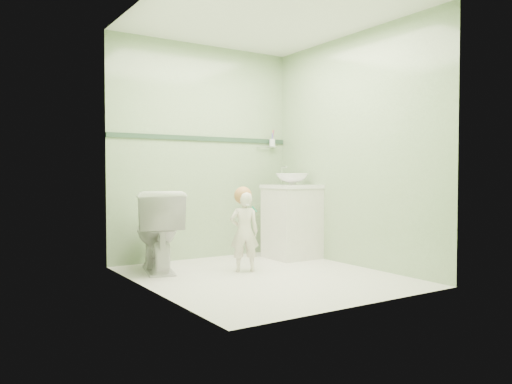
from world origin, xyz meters
TOP-DOWN VIEW (x-y plane):
  - ground at (0.00, 0.00)m, footprint 2.50×2.50m
  - room_shell at (0.00, 0.00)m, footprint 2.50×2.54m
  - trim_stripe at (0.00, 1.24)m, footprint 2.20×0.02m
  - vanity at (0.84, 0.70)m, footprint 0.52×0.50m
  - counter at (0.84, 0.70)m, footprint 0.54×0.52m
  - basin at (0.84, 0.70)m, footprint 0.37×0.37m
  - faucet at (0.84, 0.89)m, footprint 0.03×0.13m
  - cup_holder at (0.89, 1.18)m, footprint 0.26×0.07m
  - toilet at (-0.74, 0.78)m, footprint 0.62×0.86m
  - toddler at (-0.04, 0.30)m, footprint 0.33×0.28m
  - hair_cap at (-0.04, 0.33)m, footprint 0.17×0.17m
  - teal_toothbrush at (-0.02, 0.16)m, footprint 0.12×0.14m

SIDE VIEW (x-z plane):
  - ground at x=0.00m, z-range 0.00..0.00m
  - toddler at x=-0.04m, z-range 0.00..0.78m
  - toilet at x=-0.74m, z-range 0.00..0.79m
  - vanity at x=0.84m, z-range 0.00..0.80m
  - teal_toothbrush at x=-0.02m, z-range 0.58..0.66m
  - hair_cap at x=-0.04m, z-range 0.66..0.83m
  - counter at x=0.84m, z-range 0.79..0.83m
  - basin at x=0.84m, z-range 0.83..0.96m
  - faucet at x=0.84m, z-range 0.88..1.06m
  - room_shell at x=0.00m, z-range 0.00..2.40m
  - cup_holder at x=0.89m, z-range 1.23..1.44m
  - trim_stripe at x=0.00m, z-range 1.33..1.38m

